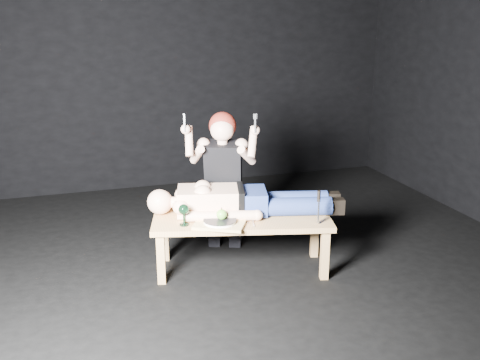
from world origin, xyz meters
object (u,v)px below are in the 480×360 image
(lying_man, at_px, (246,197))
(serving_tray, at_px, (220,224))
(kneeling_woman, at_px, (224,179))
(carving_knife, at_px, (318,207))
(goblet, at_px, (184,215))
(table, at_px, (242,243))

(lying_man, height_order, serving_tray, lying_man)
(serving_tray, bearing_deg, kneeling_woman, 70.80)
(lying_man, relative_size, carving_knife, 5.21)
(serving_tray, height_order, carving_knife, carving_knife)
(goblet, bearing_deg, kneeling_woman, 46.97)
(lying_man, xyz_separation_m, serving_tray, (-0.28, -0.21, -0.12))
(goblet, bearing_deg, serving_tray, -17.89)
(serving_tray, relative_size, goblet, 2.22)
(lying_man, bearing_deg, goblet, -153.08)
(lying_man, bearing_deg, table, -110.54)
(serving_tray, xyz_separation_m, carving_knife, (0.73, -0.20, 0.12))
(carving_knife, bearing_deg, lying_man, 151.91)
(serving_tray, bearing_deg, goblet, 162.11)
(table, distance_m, carving_knife, 0.70)
(table, relative_size, carving_knife, 5.25)
(table, height_order, carving_knife, carving_knife)
(kneeling_woman, bearing_deg, serving_tray, -87.89)
(kneeling_woman, bearing_deg, table, -67.54)
(lying_man, relative_size, goblet, 8.23)
(table, xyz_separation_m, goblet, (-0.48, -0.02, 0.31))
(table, xyz_separation_m, carving_knife, (0.52, -0.31, 0.36))
(table, xyz_separation_m, serving_tray, (-0.21, -0.11, 0.24))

